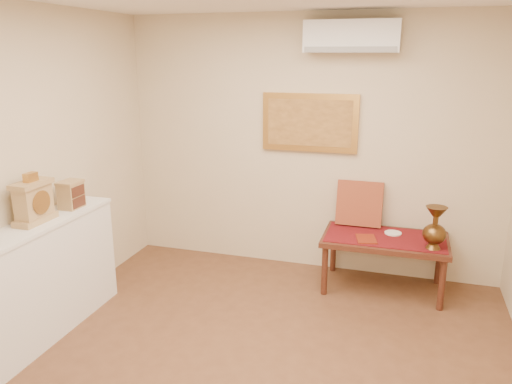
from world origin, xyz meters
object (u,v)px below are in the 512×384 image
at_px(display_ledge, 24,290).
at_px(low_table, 385,243).
at_px(mantel_clock, 34,201).
at_px(wooden_chest, 71,194).
at_px(brass_urn_tall, 435,223).

relative_size(display_ledge, low_table, 1.68).
bearing_deg(display_ledge, mantel_clock, 91.47).
distance_m(display_ledge, mantel_clock, 0.70).
bearing_deg(wooden_chest, display_ledge, -92.45).
bearing_deg(brass_urn_tall, display_ledge, -151.40).
relative_size(display_ledge, wooden_chest, 8.28).
distance_m(wooden_chest, low_table, 2.98).
bearing_deg(low_table, brass_urn_tall, -22.71).
xyz_separation_m(brass_urn_tall, wooden_chest, (-3.08, -1.05, 0.30)).
xyz_separation_m(display_ledge, mantel_clock, (-0.01, 0.23, 0.66)).
height_order(wooden_chest, low_table, wooden_chest).
relative_size(mantel_clock, low_table, 0.34).
relative_size(brass_urn_tall, display_ledge, 0.24).
bearing_deg(mantel_clock, brass_urn_tall, 25.15).
bearing_deg(wooden_chest, brass_urn_tall, 18.75).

